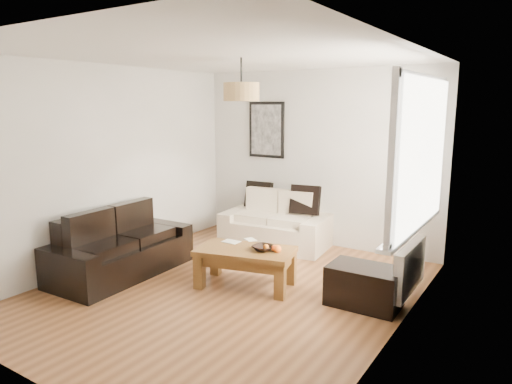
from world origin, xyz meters
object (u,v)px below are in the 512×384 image
Objects in this scene: loveseat_cream at (276,221)px; ottoman at (364,286)px; coffee_table at (246,267)px; sofa_leather at (121,244)px.

ottoman is at bearing -41.39° from loveseat_cream.
loveseat_cream is at bearing 144.72° from ottoman.
loveseat_cream is 1.65m from coffee_table.
coffee_table is (0.51, -1.56, -0.16)m from loveseat_cream.
sofa_leather is 1.62m from coffee_table.
sofa_leather reaches higher than coffee_table.
sofa_leather is 1.59× the size of coffee_table.
sofa_leather reaches higher than ottoman.
loveseat_cream is 2.29m from ottoman.
sofa_leather is 2.38× the size of ottoman.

